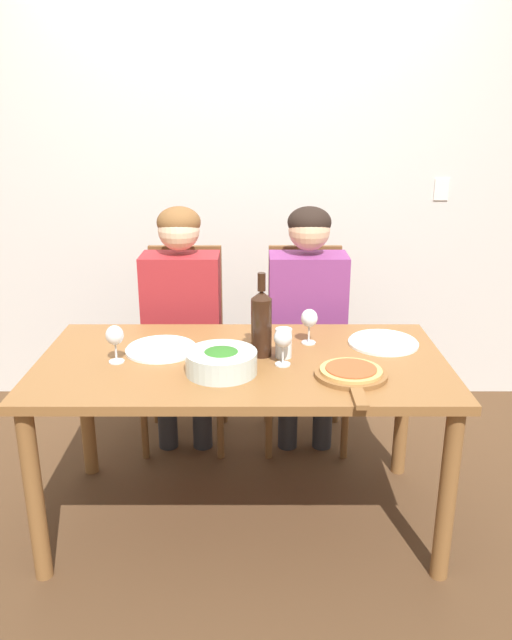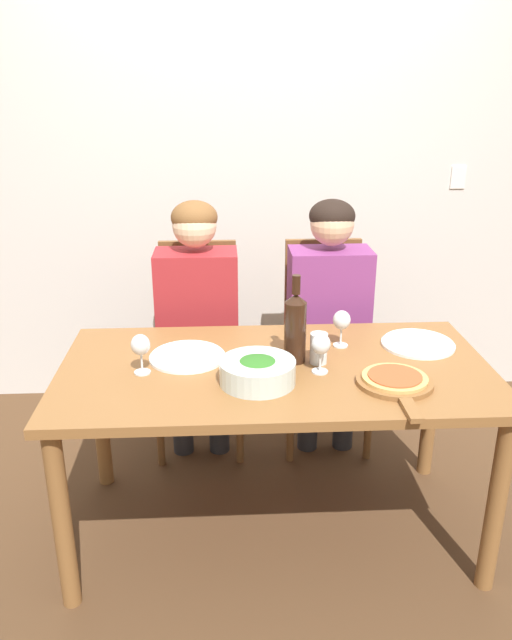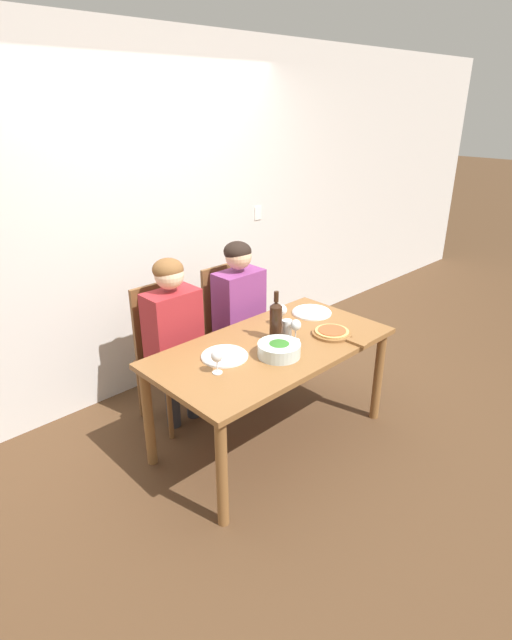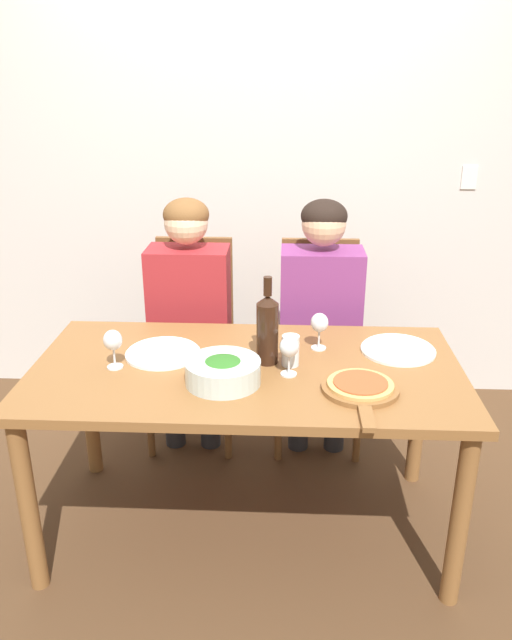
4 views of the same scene
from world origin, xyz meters
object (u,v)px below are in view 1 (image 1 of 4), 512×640
at_px(water_tumbler, 282,343).
at_px(chair_right, 303,339).
at_px(broccoli_bowl, 220,362).
at_px(dinner_plate_right, 381,342).
at_px(chair_left, 184,340).
at_px(wine_bottle, 260,322).
at_px(wine_glass_centre, 281,340).
at_px(person_man, 306,307).
at_px(person_woman, 180,307).
at_px(wine_glass_right, 308,320).
at_px(pizza_on_board, 350,374).
at_px(dinner_plate_left, 160,349).
at_px(wine_glass_left, 113,337).

bearing_deg(water_tumbler, chair_right, 78.90).
relative_size(broccoli_bowl, dinner_plate_right, 0.92).
bearing_deg(chair_left, wine_bottle, -61.55).
xyz_separation_m(dinner_plate_right, wine_glass_centre, (-0.43, -0.22, 0.10)).
bearing_deg(person_man, wine_glass_centre, -102.11).
xyz_separation_m(chair_left, person_woman, (0.00, -0.12, 0.22)).
bearing_deg(wine_bottle, chair_right, 72.06).
distance_m(wine_glass_right, water_tumbler, 0.20).
distance_m(broccoli_bowl, pizza_on_board, 0.48).
xyz_separation_m(broccoli_bowl, wine_glass_right, (0.35, 0.31, 0.06)).
bearing_deg(chair_right, person_woman, -169.30).
bearing_deg(wine_glass_right, wine_glass_centre, -116.76).
bearing_deg(dinner_plate_left, wine_glass_right, 8.27).
bearing_deg(dinner_plate_right, broccoli_bowl, -155.98).
height_order(chair_right, dinner_plate_right, chair_right).
bearing_deg(wine_glass_right, wine_bottle, -146.44).
distance_m(chair_right, wine_bottle, 0.83).
distance_m(person_man, pizza_on_board, 0.83).
xyz_separation_m(broccoli_bowl, dinner_plate_right, (0.67, 0.30, -0.03)).
bearing_deg(dinner_plate_right, pizza_on_board, -118.20).
height_order(person_woman, broccoli_bowl, person_woman).
distance_m(wine_glass_left, wine_glass_right, 0.80).
relative_size(chair_left, person_woman, 0.81).
bearing_deg(pizza_on_board, person_woman, 131.06).
distance_m(pizza_on_board, wine_glass_right, 0.39).
relative_size(chair_left, wine_glass_left, 6.69).
distance_m(person_man, wine_glass_centre, 0.73).
bearing_deg(pizza_on_board, wine_glass_left, 170.59).
relative_size(wine_bottle, broccoli_bowl, 1.26).
relative_size(dinner_plate_left, wine_glass_right, 1.94).
xyz_separation_m(wine_bottle, wine_glass_centre, (0.08, -0.10, -0.04)).
bearing_deg(chair_right, dinner_plate_right, -64.88).
bearing_deg(wine_glass_left, wine_glass_centre, -2.47).
bearing_deg(dinner_plate_left, dinner_plate_right, 4.70).
xyz_separation_m(dinner_plate_left, pizza_on_board, (0.74, -0.27, 0.01)).
height_order(chair_left, broccoli_bowl, chair_left).
distance_m(wine_bottle, pizza_on_board, 0.42).
bearing_deg(pizza_on_board, dinner_plate_right, 61.80).
xyz_separation_m(chair_right, person_man, (-0.00, -0.12, 0.22)).
bearing_deg(pizza_on_board, chair_left, 127.32).
distance_m(broccoli_bowl, dinner_plate_right, 0.73).
bearing_deg(wine_glass_right, chair_right, 86.88).
xyz_separation_m(person_man, wine_bottle, (-0.23, -0.60, 0.13)).
xyz_separation_m(chair_left, chair_right, (0.62, 0.00, 0.00)).
bearing_deg(wine_glass_centre, pizza_on_board, -25.94).
xyz_separation_m(dinner_plate_left, wine_glass_left, (-0.16, -0.12, 0.10)).
height_order(person_woman, dinner_plate_left, person_woman).
height_order(person_man, pizza_on_board, person_man).
distance_m(wine_glass_right, wine_glass_centre, 0.27).
bearing_deg(pizza_on_board, wine_glass_right, 109.76).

